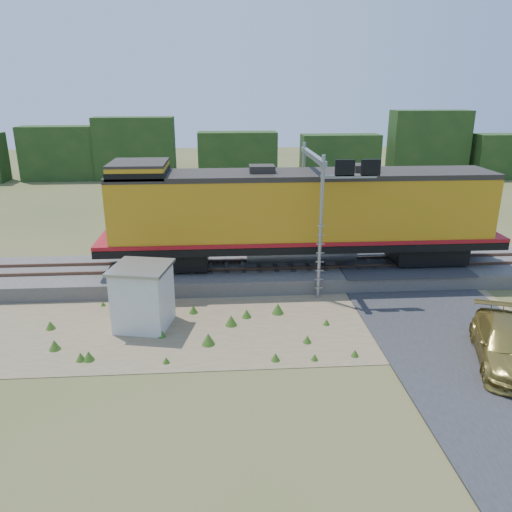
{
  "coord_description": "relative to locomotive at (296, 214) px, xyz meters",
  "views": [
    {
      "loc": [
        -2.89,
        -20.1,
        10.28
      ],
      "look_at": [
        -1.28,
        3.0,
        2.4
      ],
      "focal_mm": 35.0,
      "sensor_mm": 36.0,
      "label": 1
    }
  ],
  "objects": [
    {
      "name": "ballast",
      "position": [
        -1.13,
        0.0,
        -3.36
      ],
      "size": [
        70.0,
        5.0,
        0.8
      ],
      "primitive_type": "cube",
      "color": "slate",
      "rests_on": "ground"
    },
    {
      "name": "dirt_shoulder",
      "position": [
        -3.13,
        -5.5,
        -3.74
      ],
      "size": [
        26.0,
        8.0,
        0.03
      ],
      "primitive_type": "cube",
      "color": "#8C7754",
      "rests_on": "ground"
    },
    {
      "name": "locomotive",
      "position": [
        0.0,
        0.0,
        0.0
      ],
      "size": [
        21.99,
        3.35,
        5.67
      ],
      "color": "black",
      "rests_on": "rails"
    },
    {
      "name": "ground",
      "position": [
        -1.13,
        -6.0,
        -3.76
      ],
      "size": [
        140.0,
        140.0,
        0.0
      ],
      "primitive_type": "plane",
      "color": "#475123",
      "rests_on": "ground"
    },
    {
      "name": "signal_gantry",
      "position": [
        1.17,
        -0.67,
        1.67
      ],
      "size": [
        2.88,
        6.2,
        7.26
      ],
      "color": "gray",
      "rests_on": "ground"
    },
    {
      "name": "tree_line_north",
      "position": [
        -1.13,
        32.0,
        -0.69
      ],
      "size": [
        130.0,
        3.0,
        6.5
      ],
      "color": "#1A3914",
      "rests_on": "ground"
    },
    {
      "name": "car",
      "position": [
        6.88,
        -9.67,
        -2.98
      ],
      "size": [
        3.84,
        5.82,
        1.57
      ],
      "primitive_type": "imported",
      "rotation": [
        0.0,
        0.0,
        -0.33
      ],
      "color": "olive",
      "rests_on": "ground"
    },
    {
      "name": "rails",
      "position": [
        -1.13,
        0.0,
        -2.88
      ],
      "size": [
        70.0,
        1.54,
        0.16
      ],
      "color": "brown",
      "rests_on": "ballast"
    },
    {
      "name": "road",
      "position": [
        5.87,
        -5.26,
        -3.67
      ],
      "size": [
        7.0,
        66.0,
        0.86
      ],
      "color": "#38383A",
      "rests_on": "ground"
    },
    {
      "name": "shed",
      "position": [
        -7.61,
        -5.42,
        -2.3
      ],
      "size": [
        2.88,
        2.88,
        2.89
      ],
      "rotation": [
        0.0,
        0.0,
        -0.2
      ],
      "color": "silver",
      "rests_on": "ground"
    },
    {
      "name": "weed_clumps",
      "position": [
        -4.63,
        -5.9,
        -3.76
      ],
      "size": [
        15.0,
        6.2,
        0.56
      ],
      "primitive_type": null,
      "color": "#375E1B",
      "rests_on": "ground"
    }
  ]
}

